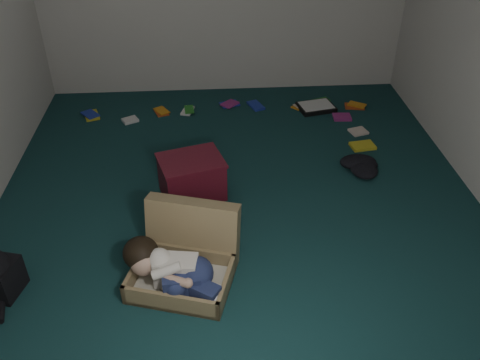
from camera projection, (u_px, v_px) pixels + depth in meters
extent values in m
plane|color=#123435|center=(239.00, 204.00, 4.21)|extent=(4.50, 4.50, 0.00)
plane|color=silver|center=(286.00, 313.00, 1.62)|extent=(4.50, 0.00, 4.50)
cube|color=#917A50|center=(181.00, 278.00, 3.42)|extent=(0.77, 0.64, 0.15)
cube|color=beige|center=(181.00, 282.00, 3.44)|extent=(0.70, 0.57, 0.02)
cube|color=#917A50|center=(193.00, 231.00, 3.57)|extent=(0.69, 0.38, 0.48)
cube|color=white|center=(176.00, 271.00, 3.36)|extent=(0.30, 0.20, 0.21)
sphere|color=tan|center=(144.00, 263.00, 3.34)|extent=(0.18, 0.18, 0.18)
ellipsoid|color=black|center=(141.00, 253.00, 3.37)|extent=(0.24, 0.25, 0.21)
ellipsoid|color=navy|center=(197.00, 273.00, 3.34)|extent=(0.22, 0.25, 0.21)
cube|color=navy|center=(182.00, 284.00, 3.27)|extent=(0.26, 0.15, 0.13)
cube|color=navy|center=(202.00, 291.00, 3.26)|extent=(0.25, 0.22, 0.10)
sphere|color=white|center=(217.00, 292.00, 3.27)|extent=(0.10, 0.10, 0.10)
sphere|color=white|center=(215.00, 300.00, 3.23)|extent=(0.09, 0.09, 0.09)
cylinder|color=tan|center=(177.00, 281.00, 3.23)|extent=(0.18, 0.10, 0.06)
cube|color=#58111E|center=(192.00, 178.00, 4.23)|extent=(0.58, 0.51, 0.33)
cube|color=#58111E|center=(191.00, 161.00, 4.13)|extent=(0.61, 0.53, 0.02)
cube|color=black|center=(316.00, 107.00, 5.60)|extent=(0.43, 0.36, 0.05)
cube|color=white|center=(316.00, 105.00, 5.58)|extent=(0.39, 0.31, 0.01)
cube|color=gold|center=(92.00, 116.00, 5.47)|extent=(0.18, 0.13, 0.02)
cube|color=#B03F17|center=(161.00, 112.00, 5.54)|extent=(0.22, 0.21, 0.02)
cube|color=white|center=(188.00, 111.00, 5.56)|extent=(0.18, 0.21, 0.02)
cube|color=#1B2E97|center=(256.00, 106.00, 5.66)|extent=(0.19, 0.22, 0.02)
cube|color=orange|center=(300.00, 106.00, 5.66)|extent=(0.22, 0.21, 0.02)
cube|color=#248022|center=(320.00, 101.00, 5.76)|extent=(0.19, 0.15, 0.02)
cube|color=#9A2674|center=(342.00, 117.00, 5.43)|extent=(0.22, 0.22, 0.02)
cube|color=beige|center=(358.00, 132.00, 5.18)|extent=(0.17, 0.20, 0.02)
cube|color=gold|center=(363.00, 146.00, 4.94)|extent=(0.20, 0.22, 0.02)
cube|color=#B03F17|center=(355.00, 106.00, 5.64)|extent=(0.22, 0.20, 0.02)
cube|color=white|center=(130.00, 121.00, 5.38)|extent=(0.20, 0.16, 0.02)
cube|color=#1B2E97|center=(230.00, 104.00, 5.70)|extent=(0.22, 0.22, 0.02)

